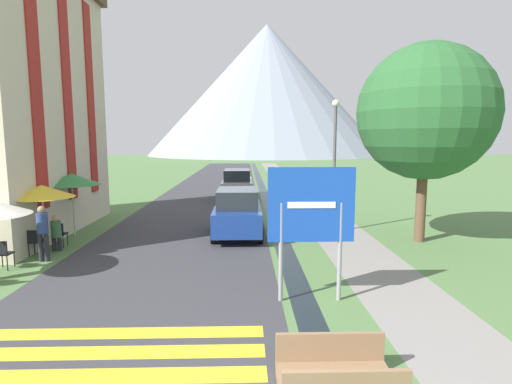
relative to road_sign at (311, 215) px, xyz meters
The scene contains 19 objects.
ground_plane 15.26m from the road_sign, 95.11° to the left, with size 160.00×160.00×0.00m, color #517542.
road 25.44m from the road_sign, 98.73° to the left, with size 6.40×60.00×0.01m.
footpath 25.25m from the road_sign, 84.87° to the left, with size 2.20×60.00×0.01m.
drainage_channel 25.15m from the road_sign, 90.34° to the left, with size 0.60×60.00×0.00m.
crosswalk_marking 4.84m from the road_sign, 150.61° to the right, with size 5.44×1.84×0.01m.
mountain_distant 95.32m from the road_sign, 87.47° to the left, with size 59.30×59.30×32.23m.
road_sign is the anchor object (origin of this frame).
footbridge 3.78m from the road_sign, 92.54° to the right, with size 1.70×1.10×0.65m.
parked_car_near 6.59m from the road_sign, 105.59° to the left, with size 1.85×3.80×1.82m.
parked_car_far 16.56m from the road_sign, 96.78° to the left, with size 1.96×4.40×1.82m.
cafe_chair_far_left 9.26m from the road_sign, 148.54° to the left, with size 0.40×0.40×0.85m.
cafe_chair_near_right 8.74m from the road_sign, 163.85° to the left, with size 0.40×0.40×0.85m.
cafe_chair_middle 9.02m from the road_sign, 155.04° to the left, with size 0.40×0.40×0.85m.
cafe_umbrella_middle_yellow 8.99m from the road_sign, 152.37° to the left, with size 1.98×1.98×2.21m.
cafe_umbrella_rear_green 10.32m from the road_sign, 140.87° to the left, with size 2.08×2.08×2.39m.
person_standing_terrace 8.22m from the road_sign, 157.09° to the left, with size 0.32×0.32×1.69m.
person_seated_far 8.93m from the road_sign, 150.46° to the left, with size 0.32×0.32×1.21m.
streetlamp 7.15m from the road_sign, 73.42° to the left, with size 0.28×0.28×5.17m.
tree_by_path 7.61m from the road_sign, 47.44° to the left, with size 4.72×4.72×6.96m.
Camera 1 is at (-0.12, -3.73, 3.62)m, focal length 28.00 mm.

